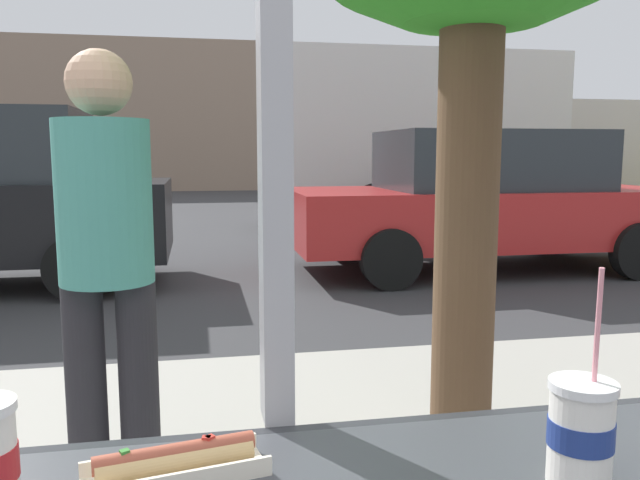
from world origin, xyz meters
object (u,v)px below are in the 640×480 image
object	(u,v)px
pedestrian	(107,256)
parked_car_red	(484,200)
hotdog_tray_far	(176,462)
soda_cup_right	(581,431)
box_truck	(444,137)

from	to	relation	value
pedestrian	parked_car_red	bearing A→B (deg)	52.81
pedestrian	hotdog_tray_far	bearing A→B (deg)	-79.10
soda_cup_right	box_truck	world-z (taller)	box_truck
soda_cup_right	parked_car_red	size ratio (longest dim) A/B	0.07
parked_car_red	box_truck	xyz separation A→B (m)	(1.20, 4.34, 0.85)
soda_cup_right	parked_car_red	bearing A→B (deg)	65.79
hotdog_tray_far	box_truck	distance (m)	11.63
soda_cup_right	pedestrian	bearing A→B (deg)	117.89
hotdog_tray_far	pedestrian	distance (m)	1.45
hotdog_tray_far	pedestrian	size ratio (longest dim) A/B	0.16
parked_car_red	pedestrian	world-z (taller)	pedestrian
hotdog_tray_far	box_truck	world-z (taller)	box_truck
parked_car_red	box_truck	distance (m)	4.58
hotdog_tray_far	pedestrian	xyz separation A→B (m)	(-0.27, 1.42, 0.07)
box_truck	hotdog_tray_far	bearing A→B (deg)	-113.50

